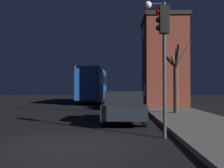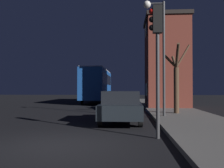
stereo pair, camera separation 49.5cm
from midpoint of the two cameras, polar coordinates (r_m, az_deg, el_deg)
ground_plane at (r=7.41m, az=-12.83°, el=-13.63°), size 120.00×120.00×0.00m
brick_building at (r=21.80m, az=11.04°, el=4.97°), size 3.55×4.66×7.49m
streetlamp at (r=14.06m, az=9.56°, el=10.42°), size 1.18×0.41×6.29m
traffic_light at (r=8.41m, az=10.00°, el=9.16°), size 0.43×0.24×4.33m
bare_tree at (r=15.61m, az=13.55°, el=1.42°), size 1.78×2.45×4.19m
bus at (r=29.71m, az=-4.75°, el=0.20°), size 2.44×11.55×3.88m
car_near_lane at (r=12.03m, az=1.47°, el=-5.04°), size 1.88×4.57×1.51m
car_mid_lane at (r=19.95m, az=1.75°, el=-3.69°), size 1.86×3.81×1.36m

